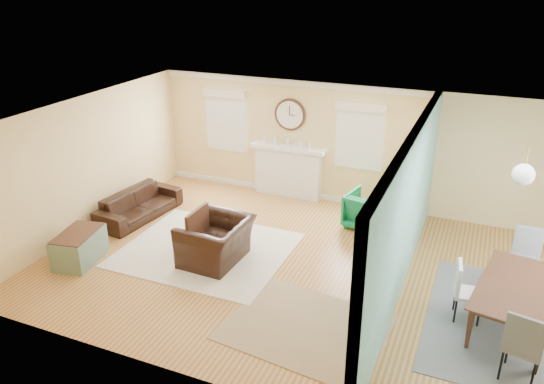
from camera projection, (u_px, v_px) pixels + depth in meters
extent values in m
plane|color=olive|center=(308.00, 270.00, 9.06)|extent=(9.00, 9.00, 0.00)
cube|color=#E6C47D|center=(357.00, 147.00, 11.09)|extent=(9.00, 0.02, 2.60)
cube|color=#E6C47D|center=(224.00, 299.00, 6.00)|extent=(9.00, 0.02, 2.60)
cube|color=#E6C47D|center=(88.00, 164.00, 10.15)|extent=(0.02, 6.00, 2.60)
cube|color=white|center=(313.00, 122.00, 8.04)|extent=(9.00, 6.00, 0.02)
cube|color=#E6C47D|center=(418.00, 184.00, 9.20)|extent=(0.12, 3.20, 2.60)
cube|color=#E6C47D|center=(365.00, 306.00, 5.89)|extent=(0.12, 1.00, 2.60)
cube|color=#E6C47D|center=(397.00, 172.00, 6.65)|extent=(0.12, 1.80, 0.40)
cube|color=white|center=(396.00, 233.00, 7.95)|extent=(0.04, 0.12, 2.20)
cube|color=white|center=(368.00, 296.00, 6.42)|extent=(0.04, 0.12, 2.20)
cube|color=white|center=(390.00, 186.00, 6.75)|extent=(0.04, 1.92, 0.12)
cube|color=#6CA8A6|center=(409.00, 217.00, 7.99)|extent=(0.02, 6.00, 2.60)
cube|color=white|center=(288.00, 172.00, 11.82)|extent=(1.50, 0.24, 1.10)
cube|color=white|center=(288.00, 148.00, 11.57)|extent=(1.70, 0.30, 0.08)
cube|color=black|center=(289.00, 173.00, 11.92)|extent=(0.85, 0.02, 0.75)
cube|color=gold|center=(288.00, 178.00, 11.86)|extent=(0.85, 0.02, 0.62)
cylinder|color=#4E2F1F|center=(290.00, 115.00, 11.39)|extent=(0.70, 0.06, 0.70)
cylinder|color=silver|center=(290.00, 115.00, 11.36)|extent=(0.60, 0.01, 0.60)
cube|color=black|center=(290.00, 110.00, 11.31)|extent=(0.02, 0.01, 0.20)
cube|color=black|center=(292.00, 115.00, 11.33)|extent=(0.12, 0.01, 0.02)
cube|color=white|center=(227.00, 121.00, 12.07)|extent=(0.90, 0.03, 1.30)
cube|color=white|center=(226.00, 121.00, 12.04)|extent=(1.00, 0.04, 1.40)
cube|color=beige|center=(224.00, 94.00, 11.76)|extent=(1.05, 0.10, 0.18)
cube|color=white|center=(360.00, 136.00, 10.96)|extent=(0.90, 0.03, 1.30)
cube|color=white|center=(360.00, 136.00, 10.93)|extent=(1.00, 0.04, 1.40)
cube|color=beige|center=(361.00, 107.00, 10.65)|extent=(1.05, 0.10, 0.18)
cylinder|color=gold|center=(527.00, 157.00, 7.03)|extent=(0.02, 0.02, 0.30)
sphere|color=white|center=(523.00, 175.00, 7.13)|extent=(0.30, 0.30, 0.30)
cube|color=beige|center=(206.00, 250.00, 9.69)|extent=(2.95, 2.55, 0.02)
cube|color=tan|center=(306.00, 327.00, 7.61)|extent=(2.38, 2.03, 0.01)
cube|color=slate|center=(514.00, 326.00, 7.62)|extent=(2.41, 3.02, 0.01)
imported|color=black|center=(139.00, 204.00, 10.88)|extent=(0.96, 1.99, 0.56)
imported|color=black|center=(216.00, 241.00, 9.19)|extent=(1.08, 1.22, 0.77)
imported|color=#087747|center=(367.00, 210.00, 10.43)|extent=(0.91, 0.93, 0.71)
cube|color=slate|center=(79.00, 247.00, 9.24)|extent=(0.76, 1.06, 0.53)
cube|color=#4E2F1F|center=(77.00, 233.00, 9.13)|extent=(0.72, 1.00, 0.02)
cube|color=olive|center=(393.00, 227.00, 9.68)|extent=(0.49, 1.46, 0.80)
cube|color=#4E2F1F|center=(374.00, 227.00, 9.33)|extent=(0.01, 0.39, 0.22)
cube|color=#4E2F1F|center=(373.00, 241.00, 9.44)|extent=(0.01, 0.39, 0.22)
cube|color=#4E2F1F|center=(380.00, 217.00, 9.71)|extent=(0.01, 0.39, 0.22)
cube|color=#4E2F1F|center=(378.00, 230.00, 9.81)|extent=(0.01, 0.39, 0.22)
cube|color=#4E2F1F|center=(385.00, 208.00, 10.08)|extent=(0.01, 0.39, 0.22)
cube|color=#4E2F1F|center=(383.00, 221.00, 10.18)|extent=(0.01, 0.39, 0.22)
imported|color=black|center=(395.00, 189.00, 9.39)|extent=(0.17, 1.17, 0.67)
cylinder|color=white|center=(375.00, 263.00, 8.81)|extent=(0.32, 0.32, 0.47)
imported|color=#337F33|center=(377.00, 240.00, 8.65)|extent=(0.42, 0.44, 0.39)
imported|color=#4E2F1F|center=(519.00, 308.00, 7.50)|extent=(1.36, 2.04, 0.66)
cube|color=slate|center=(526.00, 261.00, 8.42)|extent=(0.46, 0.46, 0.05)
cube|color=slate|center=(529.00, 247.00, 8.32)|extent=(0.44, 0.08, 0.52)
cylinder|color=black|center=(534.00, 271.00, 8.62)|extent=(0.03, 0.03, 0.43)
cylinder|color=black|center=(536.00, 282.00, 8.32)|extent=(0.03, 0.03, 0.43)
cylinder|color=black|center=(511.00, 267.00, 8.73)|extent=(0.03, 0.03, 0.43)
cylinder|color=black|center=(512.00, 278.00, 8.42)|extent=(0.03, 0.03, 0.43)
cube|color=slate|center=(524.00, 346.00, 6.50)|extent=(0.54, 0.54, 0.05)
cube|color=slate|center=(528.00, 328.00, 6.39)|extent=(0.45, 0.15, 0.54)
cylinder|color=black|center=(501.00, 366.00, 6.56)|extent=(0.03, 0.03, 0.45)
cylinder|color=black|center=(508.00, 349.00, 6.83)|extent=(0.03, 0.03, 0.45)
cylinder|color=black|center=(532.00, 378.00, 6.36)|extent=(0.03, 0.03, 0.45)
cylinder|color=black|center=(538.00, 361.00, 6.64)|extent=(0.03, 0.03, 0.45)
cube|color=white|center=(469.00, 294.00, 7.65)|extent=(0.44, 0.44, 0.05)
cube|color=white|center=(471.00, 280.00, 7.55)|extent=(0.09, 0.40, 0.47)
cylinder|color=black|center=(455.00, 299.00, 7.92)|extent=(0.03, 0.03, 0.40)
cylinder|color=black|center=(477.00, 303.00, 7.84)|extent=(0.03, 0.03, 0.40)
cylinder|color=black|center=(455.00, 311.00, 7.64)|extent=(0.03, 0.03, 0.40)
cylinder|color=black|center=(479.00, 315.00, 7.55)|extent=(0.03, 0.03, 0.40)
cylinder|color=black|center=(544.00, 316.00, 7.48)|extent=(0.03, 0.03, 0.46)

